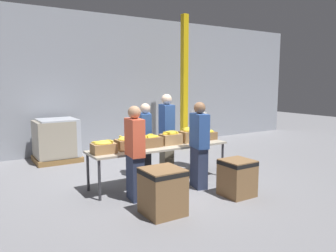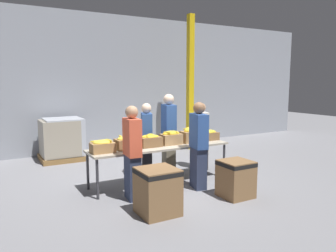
{
  "view_description": "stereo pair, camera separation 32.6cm",
  "coord_description": "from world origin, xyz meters",
  "views": [
    {
      "loc": [
        -3.29,
        -5.54,
        2.05
      ],
      "look_at": [
        0.13,
        -0.09,
        1.17
      ],
      "focal_mm": 35.0,
      "sensor_mm": 36.0,
      "label": 1
    },
    {
      "loc": [
        -3.01,
        -5.71,
        2.05
      ],
      "look_at": [
        0.13,
        -0.09,
        1.17
      ],
      "focal_mm": 35.0,
      "sensor_mm": 36.0,
      "label": 2
    }
  ],
  "objects": [
    {
      "name": "ground_plane",
      "position": [
        0.0,
        0.0,
        0.0
      ],
      "size": [
        30.0,
        30.0,
        0.0
      ],
      "primitive_type": "plane",
      "color": "gray"
    },
    {
      "name": "wall_back",
      "position": [
        0.0,
        3.75,
        2.0
      ],
      "size": [
        16.0,
        0.08,
        4.0
      ],
      "color": "#9399A3",
      "rests_on": "ground_plane"
    },
    {
      "name": "sorting_table",
      "position": [
        0.0,
        0.0,
        0.72
      ],
      "size": [
        2.91,
        0.73,
        0.77
      ],
      "color": "#B2A893",
      "rests_on": "ground_plane"
    },
    {
      "name": "banana_box_0",
      "position": [
        -1.2,
        -0.04,
        0.89
      ],
      "size": [
        0.43,
        0.29,
        0.25
      ],
      "color": "#A37A4C",
      "rests_on": "sorting_table"
    },
    {
      "name": "banana_box_1",
      "position": [
        -0.71,
        0.03,
        0.9
      ],
      "size": [
        0.42,
        0.32,
        0.27
      ],
      "color": "olive",
      "rests_on": "sorting_table"
    },
    {
      "name": "banana_box_2",
      "position": [
        -0.21,
        0.03,
        0.89
      ],
      "size": [
        0.43,
        0.3,
        0.26
      ],
      "color": "olive",
      "rests_on": "sorting_table"
    },
    {
      "name": "banana_box_3",
      "position": [
        0.27,
        0.03,
        0.91
      ],
      "size": [
        0.43,
        0.31,
        0.29
      ],
      "color": "tan",
      "rests_on": "sorting_table"
    },
    {
      "name": "banana_box_4",
      "position": [
        0.76,
        0.02,
        0.93
      ],
      "size": [
        0.43,
        0.31,
        0.32
      ],
      "color": "#A37A4C",
      "rests_on": "sorting_table"
    },
    {
      "name": "banana_box_5",
      "position": [
        1.24,
        0.09,
        0.88
      ],
      "size": [
        0.43,
        0.32,
        0.24
      ],
      "color": "olive",
      "rests_on": "sorting_table"
    },
    {
      "name": "volunteer_0",
      "position": [
        1.4,
        0.57,
        0.77
      ],
      "size": [
        0.27,
        0.44,
        1.55
      ],
      "rotation": [
        0.0,
        0.0,
        -1.74
      ],
      "color": "black",
      "rests_on": "ground_plane"
    },
    {
      "name": "volunteer_1",
      "position": [
        0.49,
        -0.64,
        0.83
      ],
      "size": [
        0.31,
        0.48,
        1.67
      ],
      "rotation": [
        0.0,
        0.0,
        1.36
      ],
      "color": "#2D3856",
      "rests_on": "ground_plane"
    },
    {
      "name": "volunteer_2",
      "position": [
        0.6,
        0.71,
        0.88
      ],
      "size": [
        0.34,
        0.51,
        1.77
      ],
      "rotation": [
        0.0,
        0.0,
        -1.79
      ],
      "color": "#6B604C",
      "rests_on": "ground_plane"
    },
    {
      "name": "volunteer_3",
      "position": [
        -0.85,
        -0.59,
        0.82
      ],
      "size": [
        0.26,
        0.46,
        1.64
      ],
      "rotation": [
        0.0,
        0.0,
        1.47
      ],
      "color": "#2D3856",
      "rests_on": "ground_plane"
    },
    {
      "name": "volunteer_4",
      "position": [
        -0.04,
        0.55,
        0.79
      ],
      "size": [
        0.35,
        0.47,
        1.59
      ],
      "rotation": [
        0.0,
        0.0,
        -1.93
      ],
      "color": "black",
      "rests_on": "ground_plane"
    },
    {
      "name": "donation_bin_0",
      "position": [
        -0.77,
        -1.38,
        0.39
      ],
      "size": [
        0.59,
        0.59,
        0.72
      ],
      "color": "olive",
      "rests_on": "ground_plane"
    },
    {
      "name": "donation_bin_1",
      "position": [
        0.8,
        -1.38,
        0.36
      ],
      "size": [
        0.53,
        0.53,
        0.66
      ],
      "color": "olive",
      "rests_on": "ground_plane"
    },
    {
      "name": "support_pillar",
      "position": [
        2.39,
        2.58,
        2.0
      ],
      "size": [
        0.17,
        0.17,
        4.0
      ],
      "color": "yellow",
      "rests_on": "ground_plane"
    },
    {
      "name": "pallet_stack_0",
      "position": [
        -1.27,
        3.02,
        0.54
      ],
      "size": [
        1.02,
        1.02,
        1.09
      ],
      "color": "olive",
      "rests_on": "ground_plane"
    },
    {
      "name": "pallet_stack_1",
      "position": [
        -1.38,
        3.01,
        0.52
      ],
      "size": [
        1.0,
        1.0,
        1.06
      ],
      "color": "olive",
      "rests_on": "ground_plane"
    }
  ]
}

